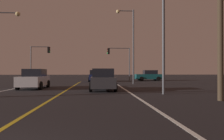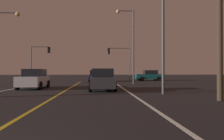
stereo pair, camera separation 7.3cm
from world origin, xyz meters
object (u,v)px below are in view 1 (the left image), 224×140
at_px(traffic_light_near_left, 40,55).
at_px(street_lamp_left_mid, 3,38).
at_px(car_ahead_far, 95,76).
at_px(car_crossing_side, 149,76).
at_px(car_lead_same_lane, 103,80).
at_px(street_lamp_right_far, 130,37).
at_px(car_oncoming, 34,79).
at_px(traffic_light_near_right, 118,56).
at_px(street_lamp_right_near, 155,17).

distance_m(traffic_light_near_left, street_lamp_left_mid, 11.85).
distance_m(car_ahead_far, car_crossing_side, 8.96).
distance_m(car_lead_same_lane, street_lamp_right_far, 10.30).
bearing_deg(traffic_light_near_left, car_crossing_side, 7.15).
bearing_deg(car_oncoming, street_lamp_right_far, 124.14).
xyz_separation_m(car_lead_same_lane, street_lamp_right_far, (3.42, 8.48, 4.73)).
relative_size(car_ahead_far, street_lamp_right_far, 0.48).
relative_size(traffic_light_near_right, street_lamp_right_near, 0.64).
xyz_separation_m(car_crossing_side, traffic_light_near_left, (-16.73, -2.10, 3.02)).
height_order(car_ahead_far, car_lead_same_lane, same).
relative_size(car_ahead_far, car_oncoming, 1.00).
bearing_deg(car_lead_same_lane, traffic_light_near_left, 29.83).
bearing_deg(traffic_light_near_left, street_lamp_left_mid, -91.41).
bearing_deg(street_lamp_right_near, car_ahead_far, -77.65).
bearing_deg(street_lamp_right_near, street_lamp_left_mid, -28.50).
relative_size(traffic_light_near_left, street_lamp_right_far, 0.58).
xyz_separation_m(traffic_light_near_right, street_lamp_left_mid, (-11.82, -11.82, 0.77)).
xyz_separation_m(car_ahead_far, car_lead_same_lane, (0.70, -15.05, 0.00)).
distance_m(street_lamp_right_near, street_lamp_right_far, 11.70).
xyz_separation_m(car_crossing_side, street_lamp_right_far, (-4.51, -8.95, 4.73)).
distance_m(car_ahead_far, traffic_light_near_left, 8.64).
bearing_deg(street_lamp_left_mid, car_oncoming, -22.98).
height_order(car_crossing_side, street_lamp_left_mid, street_lamp_left_mid).
relative_size(car_ahead_far, street_lamp_left_mid, 0.61).
height_order(car_lead_same_lane, street_lamp_right_far, street_lamp_right_far).
bearing_deg(car_crossing_side, street_lamp_left_mid, 39.28).
bearing_deg(car_oncoming, street_lamp_right_near, 59.71).
relative_size(car_ahead_far, traffic_light_near_right, 0.85).
relative_size(car_oncoming, street_lamp_right_far, 0.48).
distance_m(car_oncoming, traffic_light_near_right, 16.03).
bearing_deg(street_lamp_right_far, traffic_light_near_right, -84.32).
bearing_deg(car_ahead_far, traffic_light_near_right, -85.30).
height_order(traffic_light_near_right, street_lamp_left_mid, street_lamp_left_mid).
relative_size(car_crossing_side, traffic_light_near_right, 0.85).
bearing_deg(traffic_light_near_right, traffic_light_near_left, 0.00).
xyz_separation_m(traffic_light_near_left, street_lamp_left_mid, (-0.29, -11.82, 0.72)).
relative_size(traffic_light_near_right, street_lamp_left_mid, 0.71).
height_order(car_oncoming, street_lamp_right_far, street_lamp_right_far).
bearing_deg(car_ahead_far, car_lead_same_lane, -177.32).
xyz_separation_m(car_oncoming, street_lamp_right_far, (9.32, 6.32, 4.73)).
relative_size(car_ahead_far, street_lamp_right_near, 0.55).
xyz_separation_m(car_ahead_far, car_crossing_side, (8.64, 2.38, 0.00)).
relative_size(traffic_light_near_left, street_lamp_left_mid, 0.73).
height_order(car_ahead_far, traffic_light_near_right, traffic_light_near_right).
height_order(traffic_light_near_right, traffic_light_near_left, traffic_light_near_left).
height_order(car_crossing_side, street_lamp_right_near, street_lamp_right_near).
height_order(car_lead_same_lane, street_lamp_left_mid, street_lamp_left_mid).
xyz_separation_m(car_ahead_far, street_lamp_right_far, (4.13, -6.57, 4.73)).
bearing_deg(street_lamp_left_mid, street_lamp_right_near, -28.50).
distance_m(car_oncoming, street_lamp_left_mid, 5.09).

